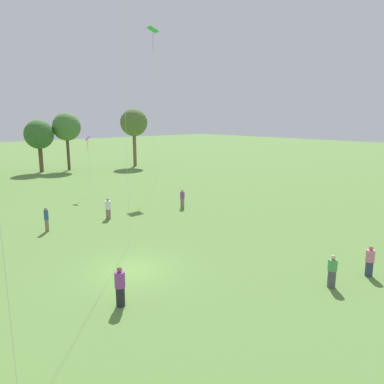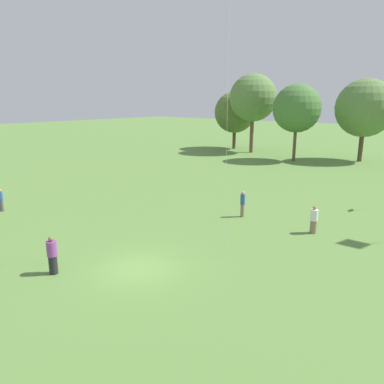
{
  "view_description": "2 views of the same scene",
  "coord_description": "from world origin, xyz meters",
  "px_view_note": "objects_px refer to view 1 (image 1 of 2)",
  "views": [
    {
      "loc": [
        -10.88,
        -16.84,
        8.49
      ],
      "look_at": [
        2.81,
        -1.87,
        4.38
      ],
      "focal_mm": 35.0,
      "sensor_mm": 36.0,
      "label": 1
    },
    {
      "loc": [
        13.16,
        -11.3,
        8.17
      ],
      "look_at": [
        1.8,
        1.99,
        3.83
      ],
      "focal_mm": 35.0,
      "sensor_mm": 36.0,
      "label": 2
    }
  ],
  "objects_px": {
    "person_4": "(120,287)",
    "person_2": "(182,199)",
    "person_5": "(108,209)",
    "person_6": "(46,219)",
    "kite_2": "(88,141)",
    "person_7": "(370,261)",
    "person_1": "(332,272)",
    "kite_0": "(153,35)"
  },
  "relations": [
    {
      "from": "person_4",
      "to": "person_7",
      "type": "relative_size",
      "value": 1.1
    },
    {
      "from": "person_5",
      "to": "kite_2",
      "type": "distance_m",
      "value": 12.0
    },
    {
      "from": "person_4",
      "to": "person_6",
      "type": "distance_m",
      "value": 13.63
    },
    {
      "from": "person_2",
      "to": "kite_2",
      "type": "distance_m",
      "value": 13.08
    },
    {
      "from": "kite_0",
      "to": "kite_2",
      "type": "height_order",
      "value": "kite_0"
    },
    {
      "from": "person_6",
      "to": "kite_0",
      "type": "xyz_separation_m",
      "value": [
        18.39,
        10.89,
        17.02
      ]
    },
    {
      "from": "person_5",
      "to": "person_7",
      "type": "bearing_deg",
      "value": 54.43
    },
    {
      "from": "person_4",
      "to": "person_5",
      "type": "height_order",
      "value": "person_4"
    },
    {
      "from": "person_4",
      "to": "person_7",
      "type": "distance_m",
      "value": 13.24
    },
    {
      "from": "person_1",
      "to": "person_7",
      "type": "xyz_separation_m",
      "value": [
        2.77,
        -0.71,
        0.0
      ]
    },
    {
      "from": "person_2",
      "to": "person_7",
      "type": "bearing_deg",
      "value": -151.06
    },
    {
      "from": "person_2",
      "to": "person_5",
      "type": "relative_size",
      "value": 1.01
    },
    {
      "from": "person_7",
      "to": "kite_0",
      "type": "relative_size",
      "value": 0.09
    },
    {
      "from": "person_4",
      "to": "person_2",
      "type": "bearing_deg",
      "value": 5.81
    },
    {
      "from": "person_5",
      "to": "person_7",
      "type": "height_order",
      "value": "person_5"
    },
    {
      "from": "person_1",
      "to": "person_5",
      "type": "relative_size",
      "value": 0.97
    },
    {
      "from": "person_6",
      "to": "person_7",
      "type": "distance_m",
      "value": 22.0
    },
    {
      "from": "person_1",
      "to": "kite_0",
      "type": "xyz_separation_m",
      "value": [
        11.46,
        29.92,
        17.14
      ]
    },
    {
      "from": "person_4",
      "to": "kite_0",
      "type": "bearing_deg",
      "value": 15.51
    },
    {
      "from": "person_4",
      "to": "kite_2",
      "type": "bearing_deg",
      "value": 30.81
    },
    {
      "from": "person_2",
      "to": "person_4",
      "type": "bearing_deg",
      "value": 167.62
    },
    {
      "from": "person_6",
      "to": "person_7",
      "type": "relative_size",
      "value": 1.1
    },
    {
      "from": "person_7",
      "to": "person_5",
      "type": "bearing_deg",
      "value": 16.4
    },
    {
      "from": "person_7",
      "to": "kite_0",
      "type": "distance_m",
      "value": 36.16
    },
    {
      "from": "person_1",
      "to": "person_7",
      "type": "distance_m",
      "value": 2.86
    },
    {
      "from": "person_6",
      "to": "person_5",
      "type": "bearing_deg",
      "value": -3.09
    },
    {
      "from": "person_5",
      "to": "person_7",
      "type": "distance_m",
      "value": 20.29
    },
    {
      "from": "kite_0",
      "to": "kite_2",
      "type": "relative_size",
      "value": 2.96
    },
    {
      "from": "person_1",
      "to": "person_2",
      "type": "relative_size",
      "value": 0.96
    },
    {
      "from": "person_2",
      "to": "person_6",
      "type": "distance_m",
      "value": 12.45
    },
    {
      "from": "person_2",
      "to": "person_7",
      "type": "distance_m",
      "value": 18.67
    },
    {
      "from": "person_1",
      "to": "person_5",
      "type": "xyz_separation_m",
      "value": [
        -1.7,
        19.08,
        0.03
      ]
    },
    {
      "from": "person_4",
      "to": "person_5",
      "type": "xyz_separation_m",
      "value": [
        7.2,
        13.53,
        -0.06
      ]
    },
    {
      "from": "person_1",
      "to": "person_4",
      "type": "height_order",
      "value": "person_4"
    },
    {
      "from": "person_5",
      "to": "kite_0",
      "type": "distance_m",
      "value": 24.16
    },
    {
      "from": "person_2",
      "to": "person_6",
      "type": "relative_size",
      "value": 0.95
    },
    {
      "from": "person_2",
      "to": "person_7",
      "type": "relative_size",
      "value": 1.04
    },
    {
      "from": "person_4",
      "to": "person_5",
      "type": "relative_size",
      "value": 1.06
    },
    {
      "from": "person_6",
      "to": "kite_2",
      "type": "relative_size",
      "value": 0.29
    },
    {
      "from": "kite_2",
      "to": "person_6",
      "type": "bearing_deg",
      "value": 16.36
    },
    {
      "from": "person_6",
      "to": "kite_2",
      "type": "bearing_deg",
      "value": 45.57
    },
    {
      "from": "person_5",
      "to": "person_6",
      "type": "distance_m",
      "value": 5.23
    }
  ]
}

